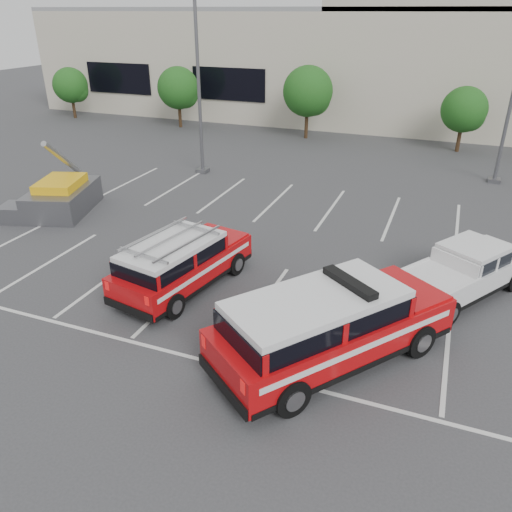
{
  "coord_description": "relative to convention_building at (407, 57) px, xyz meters",
  "views": [
    {
      "loc": [
        4.62,
        -11.95,
        8.12
      ],
      "look_at": [
        -0.62,
        1.33,
        1.05
      ],
      "focal_mm": 35.0,
      "sensor_mm": 36.0,
      "label": 1
    }
  ],
  "objects": [
    {
      "name": "ground",
      "position": [
        -0.18,
        -31.86,
        -4.72
      ],
      "size": [
        120.0,
        120.0,
        0.0
      ],
      "primitive_type": "plane",
      "color": "#37373A",
      "rests_on": "ground"
    },
    {
      "name": "stall_markings",
      "position": [
        -0.18,
        -27.36,
        -4.71
      ],
      "size": [
        23.0,
        15.0,
        0.01
      ],
      "primitive_type": "cube",
      "color": "silver",
      "rests_on": "ground"
    },
    {
      "name": "convention_building",
      "position": [
        0.0,
        0.0,
        0.0
      ],
      "size": [
        60.0,
        16.99,
        13.2
      ],
      "color": "beige",
      "rests_on": "ground"
    },
    {
      "name": "tree_far_left",
      "position": [
        -25.09,
        -9.82,
        -2.22
      ],
      "size": [
        2.77,
        2.77,
        3.99
      ],
      "color": "#3F2B19",
      "rests_on": "ground"
    },
    {
      "name": "tree_left",
      "position": [
        -15.09,
        -9.82,
        -1.95
      ],
      "size": [
        3.07,
        3.07,
        4.42
      ],
      "color": "#3F2B19",
      "rests_on": "ground"
    },
    {
      "name": "tree_mid_left",
      "position": [
        -5.09,
        -9.82,
        -1.68
      ],
      "size": [
        3.37,
        3.37,
        4.85
      ],
      "color": "#3F2B19",
      "rests_on": "ground"
    },
    {
      "name": "tree_mid_right",
      "position": [
        4.91,
        -9.82,
        -2.22
      ],
      "size": [
        2.77,
        2.77,
        3.99
      ],
      "color": "#3F2B19",
      "rests_on": "ground"
    },
    {
      "name": "light_pole_left",
      "position": [
        -8.18,
        -19.86,
        0.47
      ],
      "size": [
        0.9,
        0.6,
        10.24
      ],
      "color": "#59595E",
      "rests_on": "ground"
    },
    {
      "name": "fire_chief_suv",
      "position": [
        2.35,
        -33.5,
        -3.81
      ],
      "size": [
        5.63,
        6.42,
        2.22
      ],
      "rotation": [
        0.0,
        0.0,
        -0.65
      ],
      "color": "#B2080C",
      "rests_on": "ground"
    },
    {
      "name": "white_pickup",
      "position": [
        5.39,
        -28.75,
        -4.08
      ],
      "size": [
        4.38,
        5.4,
        1.61
      ],
      "rotation": [
        0.0,
        0.0,
        -0.57
      ],
      "color": "silver",
      "rests_on": "ground"
    },
    {
      "name": "ladder_suv",
      "position": [
        -2.93,
        -31.59,
        -3.94
      ],
      "size": [
        2.85,
        5.24,
        1.95
      ],
      "rotation": [
        0.0,
        0.0,
        -0.19
      ],
      "color": "#B2080C",
      "rests_on": "ground"
    },
    {
      "name": "utility_rig",
      "position": [
        -11.31,
        -27.59,
        -4.05
      ],
      "size": [
        3.48,
        4.48,
        3.34
      ],
      "rotation": [
        0.0,
        0.0,
        0.31
      ],
      "color": "#59595E",
      "rests_on": "ground"
    }
  ]
}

